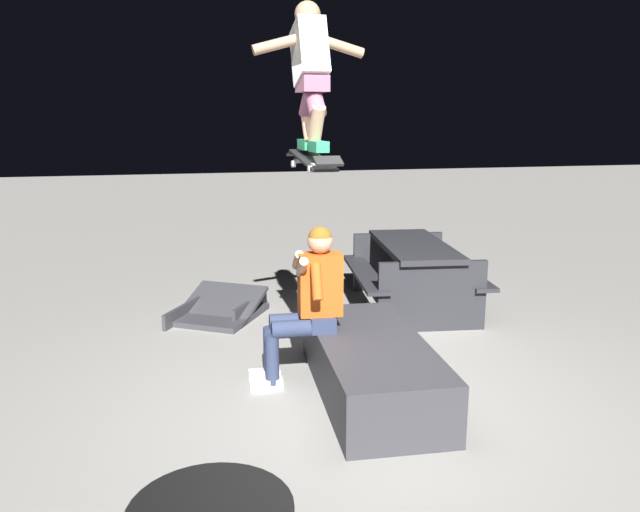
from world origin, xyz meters
The scene contains 7 objects.
ground_plane centered at (0.00, 0.00, 0.00)m, with size 40.00×40.00×0.00m, color gray.
ledge_box_main centered at (0.18, -0.13, 0.22)m, with size 1.87×0.80×0.45m, color #38383D.
person_sitting_on_ledge centered at (0.52, 0.30, 0.70)m, with size 0.59×0.76×1.28m.
skateboard centered at (0.64, 0.23, 1.79)m, with size 1.03×0.24×0.14m.
skater_airborne centered at (0.70, 0.23, 2.47)m, with size 0.62×0.89×1.12m.
kicker_ramp centered at (2.37, 0.91, 0.06)m, with size 1.21×1.18×0.35m.
picnic_table_back centered at (2.21, -1.26, 0.50)m, with size 1.85×1.53×0.75m.
Camera 1 is at (-4.15, 1.27, 2.12)m, focal length 35.01 mm.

